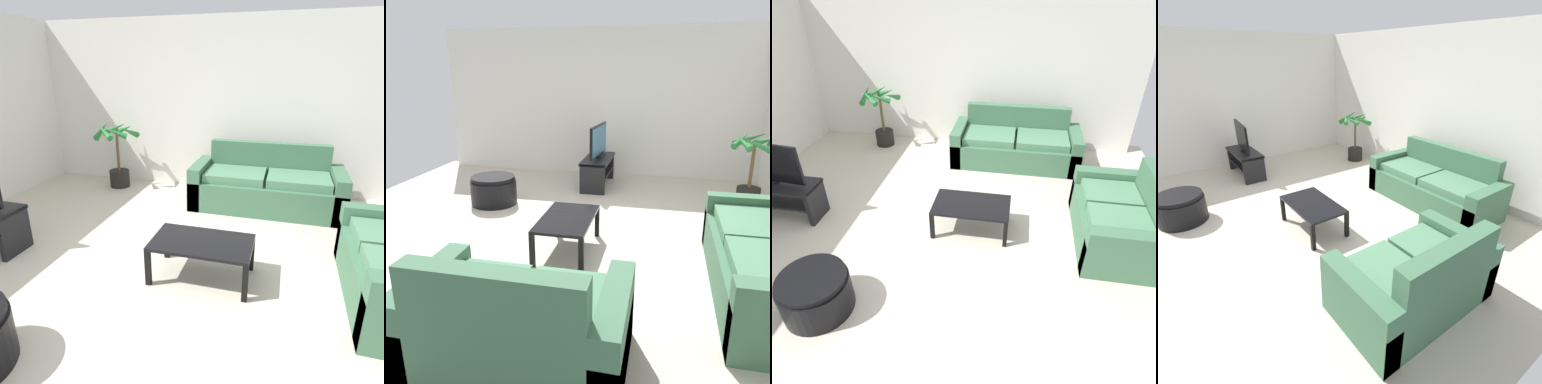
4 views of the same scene
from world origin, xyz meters
TOP-DOWN VIEW (x-y plane):
  - ground_plane at (0.00, 0.00)m, footprint 6.60×6.60m
  - wall_back at (0.00, 3.00)m, footprint 6.00×0.06m
  - couch_main at (0.95, 2.28)m, footprint 2.12×0.90m
  - coffee_table at (0.49, 0.29)m, footprint 0.96×0.57m
  - potted_palm at (-1.56, 2.55)m, footprint 0.65×0.67m

SIDE VIEW (x-z plane):
  - ground_plane at x=0.00m, z-range 0.00..0.00m
  - couch_main at x=0.95m, z-range -0.15..0.75m
  - coffee_table at x=0.49m, z-range 0.15..0.54m
  - potted_palm at x=-1.56m, z-range -0.04..1.07m
  - wall_back at x=0.00m, z-range 0.00..2.70m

